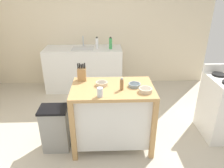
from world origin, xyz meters
The scene contains 14 objects.
ground_plane centered at (0.00, 0.00, 0.00)m, with size 5.82×5.82×0.00m, color #BCB29E.
wall_back centered at (0.00, 2.35, 1.30)m, with size 4.82×0.10×2.60m, color beige.
kitchen_island centered at (0.21, 0.16, 0.49)m, with size 1.05×0.66×0.88m.
knife_block centered at (-0.19, 0.39, 0.97)m, with size 0.11×0.09×0.25m.
bowl_ceramic_small centered at (0.07, 0.21, 0.91)m, with size 0.15×0.15×0.05m.
bowl_stoneware_deep centered at (0.49, 0.17, 0.91)m, with size 0.15×0.15×0.04m.
bowl_ceramic_wide centered at (0.60, 0.01, 0.91)m, with size 0.16×0.16×0.05m.
drinking_cup centered at (0.06, -0.08, 0.94)m, with size 0.07×0.07×0.11m.
pepper_grinder centered at (0.32, 0.08, 0.96)m, with size 0.04×0.04×0.16m.
trash_bin centered at (-0.55, 0.10, 0.32)m, with size 0.36×0.28×0.63m.
sink_counter centered at (-0.33, 2.00, 0.45)m, with size 1.58×0.60×0.90m.
sink_faucet centered at (-0.33, 2.14, 1.01)m, with size 0.02×0.02×0.22m.
bottle_hand_soap centered at (0.24, 1.91, 1.01)m, with size 0.06×0.06×0.24m.
bottle_dish_soap centered at (-0.03, 1.96, 1.01)m, with size 0.06×0.06×0.24m.
Camera 1 is at (0.11, -2.21, 2.02)m, focal length 33.52 mm.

